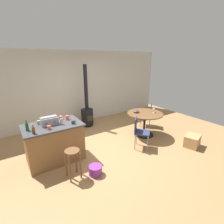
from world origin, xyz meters
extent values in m
plane|color=#A37A4C|center=(0.00, 0.00, 0.00)|extent=(8.80, 8.80, 0.00)
cube|color=beige|center=(0.00, 2.40, 1.35)|extent=(8.00, 0.10, 2.70)
cube|color=olive|center=(-1.40, 0.22, 0.44)|extent=(1.27, 0.79, 0.89)
cube|color=#424247|center=(-1.40, 0.22, 0.91)|extent=(1.33, 0.85, 0.04)
cylinder|color=brown|center=(-1.16, -0.55, 0.30)|extent=(0.04, 0.04, 0.61)
cylinder|color=brown|center=(-1.39, -0.55, 0.30)|extent=(0.04, 0.04, 0.61)
cylinder|color=brown|center=(-1.39, -0.77, 0.30)|extent=(0.04, 0.04, 0.61)
cylinder|color=brown|center=(-1.16, -0.77, 0.30)|extent=(0.04, 0.04, 0.61)
cylinder|color=brown|center=(-1.27, -0.66, 0.62)|extent=(0.30, 0.30, 0.03)
cylinder|color=black|center=(1.42, 0.02, 0.01)|extent=(0.62, 0.62, 0.02)
cylinder|color=black|center=(1.42, 0.02, 0.36)|extent=(0.07, 0.07, 0.72)
cylinder|color=brown|center=(1.42, 0.02, 0.74)|extent=(1.13, 1.13, 0.03)
cube|color=navy|center=(2.03, 0.59, 0.48)|extent=(0.57, 0.57, 0.03)
cube|color=navy|center=(2.16, 0.45, 0.68)|extent=(0.28, 0.26, 0.40)
cylinder|color=gray|center=(2.02, 0.35, 0.23)|extent=(0.02, 0.02, 0.46)
cylinder|color=gray|center=(2.27, 0.58, 0.23)|extent=(0.02, 0.02, 0.46)
cylinder|color=gray|center=(2.04, 0.83, 0.23)|extent=(0.02, 0.02, 0.46)
cylinder|color=gray|center=(1.79, 0.60, 0.23)|extent=(0.02, 0.02, 0.46)
cube|color=navy|center=(0.78, -0.55, 0.47)|extent=(0.56, 0.56, 0.03)
cube|color=navy|center=(0.65, -0.41, 0.67)|extent=(0.29, 0.26, 0.40)
cylinder|color=gray|center=(0.79, -0.31, 0.23)|extent=(0.02, 0.02, 0.45)
cylinder|color=gray|center=(0.54, -0.54, 0.23)|extent=(0.02, 0.02, 0.45)
cylinder|color=gray|center=(0.76, -0.79, 0.23)|extent=(0.02, 0.02, 0.45)
cylinder|color=gray|center=(1.02, -0.56, 0.23)|extent=(0.02, 0.02, 0.45)
cylinder|color=black|center=(0.22, 1.78, 0.03)|extent=(0.37, 0.37, 0.06)
cylinder|color=black|center=(0.22, 1.78, 0.35)|extent=(0.44, 0.44, 0.58)
cube|color=#2D2826|center=(0.22, 1.56, 0.35)|extent=(0.20, 0.02, 0.20)
cylinder|color=black|center=(0.22, 1.78, 1.44)|extent=(0.13, 0.13, 1.58)
cube|color=gray|center=(-1.45, 0.27, 1.02)|extent=(0.38, 0.22, 0.18)
cube|color=gray|center=(-1.45, 0.27, 1.12)|extent=(0.36, 0.13, 0.02)
cube|color=purple|center=(-1.54, 0.15, 1.02)|extent=(0.04, 0.01, 0.04)
cube|color=purple|center=(-1.35, 0.15, 1.02)|extent=(0.04, 0.01, 0.04)
cylinder|color=#B7B2AD|center=(-1.20, 0.12, 1.00)|extent=(0.07, 0.07, 0.14)
cylinder|color=#B7B2AD|center=(-1.20, 0.12, 1.10)|extent=(0.03, 0.03, 0.05)
cylinder|color=#603314|center=(-1.85, -0.07, 1.00)|extent=(0.06, 0.06, 0.14)
cylinder|color=#603314|center=(-1.85, -0.07, 1.09)|extent=(0.02, 0.02, 0.05)
cylinder|color=#194C23|center=(-1.93, 0.17, 1.01)|extent=(0.06, 0.06, 0.17)
cylinder|color=#194C23|center=(-1.93, 0.17, 1.13)|extent=(0.02, 0.02, 0.07)
cylinder|color=#DB6651|center=(-1.11, 0.50, 0.97)|extent=(0.08, 0.08, 0.08)
torus|color=#DB6651|center=(-1.06, 0.50, 0.97)|extent=(0.05, 0.01, 0.05)
cylinder|color=#383838|center=(-0.97, 0.01, 0.97)|extent=(0.09, 0.09, 0.08)
torus|color=#383838|center=(-0.91, 0.01, 0.97)|extent=(0.05, 0.01, 0.05)
cylinder|color=#DB6651|center=(-1.53, -0.02, 0.97)|extent=(0.07, 0.07, 0.09)
torus|color=#DB6651|center=(-1.48, -0.02, 0.98)|extent=(0.05, 0.01, 0.05)
cylinder|color=tan|center=(-1.65, 0.46, 0.97)|extent=(0.08, 0.08, 0.08)
torus|color=tan|center=(-1.60, 0.46, 0.97)|extent=(0.05, 0.01, 0.05)
cylinder|color=#DB6651|center=(-0.98, 0.36, 0.98)|extent=(0.08, 0.08, 0.11)
torus|color=#DB6651|center=(-0.93, 0.36, 0.99)|extent=(0.05, 0.01, 0.05)
cylinder|color=silver|center=(1.69, -0.09, 0.76)|extent=(0.06, 0.06, 0.00)
cylinder|color=silver|center=(1.69, -0.09, 0.80)|extent=(0.01, 0.01, 0.08)
ellipsoid|color=silver|center=(1.69, -0.09, 0.87)|extent=(0.07, 0.07, 0.06)
ellipsoid|color=#383838|center=(1.22, 0.21, 0.79)|extent=(0.18, 0.18, 0.07)
cube|color=tan|center=(2.04, -1.30, 0.17)|extent=(0.55, 0.48, 0.33)
cylinder|color=purple|center=(-0.85, -0.83, 0.10)|extent=(0.29, 0.29, 0.20)
camera|label=1|loc=(-2.25, -3.57, 2.41)|focal=26.69mm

